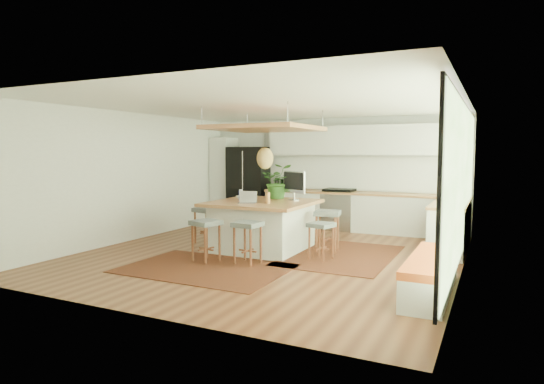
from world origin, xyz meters
The scene contains 34 objects.
floor centered at (0.00, 0.00, 0.00)m, with size 7.00×7.00×0.00m, color #532817.
ceiling centered at (0.00, 0.00, 2.70)m, with size 7.00×7.00×0.00m, color white.
wall_back centered at (0.00, 3.50, 1.35)m, with size 6.50×6.50×0.00m, color silver.
wall_front centered at (0.00, -3.50, 1.35)m, with size 6.50×6.50×0.00m, color silver.
wall_left centered at (-3.25, 0.00, 1.35)m, with size 7.00×7.00×0.00m, color silver.
wall_right centered at (3.25, 0.00, 1.35)m, with size 7.00×7.00×0.00m, color silver.
window_wall centered at (3.22, 0.00, 1.40)m, with size 0.10×6.20×2.60m, color black, non-canonical shape.
pantry centered at (-2.95, 3.18, 1.12)m, with size 0.55×0.60×2.25m, color silver.
back_counter_base centered at (0.55, 3.18, 0.44)m, with size 4.20×0.60×0.88m, color silver.
back_counter_top centered at (0.55, 3.18, 0.90)m, with size 4.24×0.64×0.05m, color #935834.
backsplash centered at (0.55, 3.48, 1.35)m, with size 4.20×0.02×0.80m, color white.
upper_cabinets centered at (0.55, 3.32, 2.15)m, with size 4.20×0.34×0.70m, color silver.
range centered at (0.30, 3.18, 0.50)m, with size 0.76×0.62×1.00m, color #A5A5AA, non-canonical shape.
right_counter_base centered at (2.93, 2.00, 0.44)m, with size 0.60×2.50×0.88m, color silver.
right_counter_top centered at (2.93, 2.00, 0.90)m, with size 0.64×2.54×0.05m, color #935834.
window_bench centered at (2.95, -1.20, 0.25)m, with size 0.52×2.00×0.50m, color silver, non-canonical shape.
ceiling_panel centered at (-0.30, 0.40, 2.05)m, with size 1.86×1.86×0.80m, color #935834, non-canonical shape.
rug_near centered at (-0.47, -1.39, 0.01)m, with size 2.60×1.80×0.01m, color black.
rug_right centered at (1.21, 0.46, 0.01)m, with size 1.80×2.60×0.01m, color black.
fridge centered at (-2.17, 3.19, 0.93)m, with size 1.00×0.78×2.00m, color black, non-canonical shape.
island centered at (-0.32, 0.34, 0.47)m, with size 1.85×1.85×0.93m, color #935834, non-canonical shape.
stool_near_left centered at (-0.73, -0.99, 0.35)m, with size 0.42×0.42×0.71m, color #505658, non-canonical shape.
stool_near_right centered at (-0.02, -0.81, 0.35)m, with size 0.42×0.42×0.71m, color #505658, non-canonical shape.
stool_right_front centered at (0.99, 0.00, 0.35)m, with size 0.38×0.38×0.65m, color #505658, non-canonical shape.
stool_right_back centered at (0.86, 0.70, 0.35)m, with size 0.46×0.46×0.77m, color #505658, non-canonical shape.
stool_left_side centered at (-1.64, 0.39, 0.35)m, with size 0.43×0.43×0.73m, color #505658, non-canonical shape.
laptop centered at (-0.41, -0.11, 1.05)m, with size 0.32×0.34×0.24m, color #A5A5AA, non-canonical shape.
monitor centered at (0.14, 0.78, 1.19)m, with size 0.62×0.22×0.58m, color #A5A5AA, non-canonical shape.
microwave centered at (-1.07, 3.19, 1.11)m, with size 0.54×0.30×0.37m, color #A5A5AA.
island_plant centered at (-0.27, 0.93, 1.20)m, with size 0.63×0.70×0.55m, color #1E4C19.
island_bowl centered at (-1.00, 0.68, 0.95)m, with size 0.19×0.19×0.05m, color silver.
island_bottle_0 centered at (-0.87, 0.44, 1.03)m, with size 0.07×0.07×0.19m, color #2E31BB.
island_bottle_1 centered at (-0.72, 0.19, 1.03)m, with size 0.07×0.07×0.19m, color white.
island_bottle_2 centered at (-0.07, 0.04, 1.03)m, with size 0.07×0.07×0.19m, color #AD7239.
Camera 1 is at (3.67, -7.47, 1.86)m, focal length 30.47 mm.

